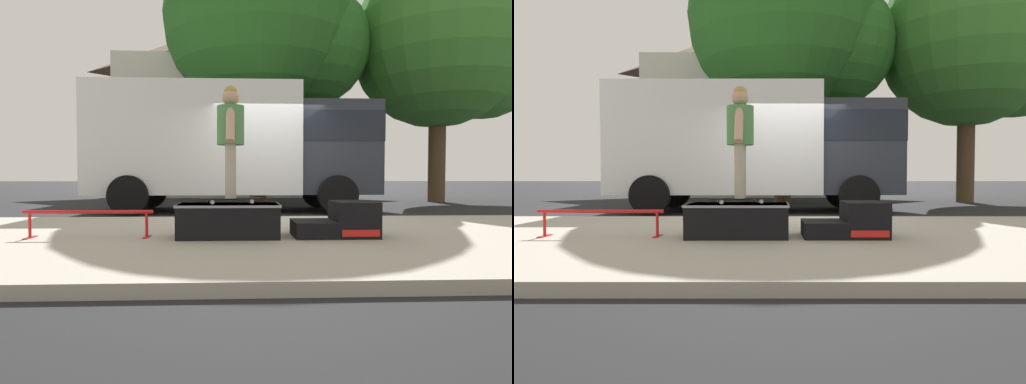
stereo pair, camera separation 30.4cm
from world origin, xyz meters
TOP-DOWN VIEW (x-y plane):
  - ground_plane at (0.00, 0.00)m, footprint 140.00×140.00m
  - sidewalk_slab at (0.00, -3.00)m, footprint 50.00×5.00m
  - skate_box at (-0.86, -3.21)m, footprint 1.26×0.70m
  - kicker_ramp at (0.56, -3.21)m, footprint 1.03×0.67m
  - grind_rail at (-2.58, -3.20)m, footprint 1.57×0.28m
  - skateboard at (-0.83, -3.18)m, footprint 0.81×0.38m
  - skater_kid at (-0.83, -3.18)m, footprint 0.34×0.72m
  - box_truck at (-0.78, 2.20)m, footprint 6.91×2.63m
  - street_tree_main at (6.45, 5.78)m, footprint 6.41×5.83m
  - street_tree_neighbour at (0.31, 5.51)m, footprint 6.72×6.11m
  - house_behind at (-1.37, 12.89)m, footprint 9.54×8.23m

SIDE VIEW (x-z plane):
  - ground_plane at x=0.00m, z-range 0.00..0.00m
  - sidewalk_slab at x=0.00m, z-range 0.00..0.12m
  - kicker_ramp at x=0.56m, z-range 0.08..0.52m
  - skate_box at x=-0.86m, z-range 0.13..0.55m
  - grind_rail at x=-2.58m, z-range 0.21..0.55m
  - skateboard at x=-0.83m, z-range 0.56..0.62m
  - skater_kid at x=-0.83m, z-range 0.73..2.13m
  - box_truck at x=-0.78m, z-range 0.18..3.23m
  - house_behind at x=-1.37m, z-range 0.04..8.44m
  - street_tree_main at x=6.45m, z-range 1.10..9.48m
  - street_tree_neighbour at x=0.31m, z-range 1.25..10.23m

